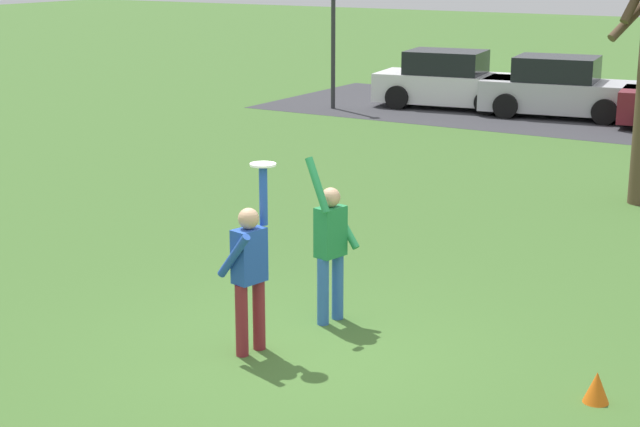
% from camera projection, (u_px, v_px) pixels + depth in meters
% --- Properties ---
extents(ground_plane, '(120.00, 120.00, 0.00)m').
position_uv_depth(ground_plane, '(298.00, 349.00, 11.28)').
color(ground_plane, '#426B2D').
extents(person_catcher, '(0.49, 0.58, 2.08)m').
position_uv_depth(person_catcher, '(249.00, 268.00, 10.94)').
color(person_catcher, maroon).
rests_on(person_catcher, ground_plane).
extents(person_defender, '(0.51, 0.61, 2.04)m').
position_uv_depth(person_defender, '(331.00, 243.00, 11.87)').
color(person_defender, '#3366B7').
rests_on(person_defender, ground_plane).
extents(frisbee_disc, '(0.29, 0.29, 0.02)m').
position_uv_depth(frisbee_disc, '(263.00, 164.00, 10.82)').
color(frisbee_disc, white).
rests_on(frisbee_disc, person_catcher).
extents(parked_car_white, '(4.32, 2.48, 1.59)m').
position_uv_depth(parked_car_white, '(449.00, 82.00, 28.38)').
color(parked_car_white, white).
rests_on(parked_car_white, ground_plane).
extents(parked_car_silver, '(4.32, 2.48, 1.59)m').
position_uv_depth(parked_car_silver, '(560.00, 89.00, 26.83)').
color(parked_car_silver, '#BCBCC1').
rests_on(parked_car_silver, ground_plane).
extents(lamppost_by_lot, '(0.28, 0.28, 4.26)m').
position_uv_depth(lamppost_by_lot, '(333.00, 15.00, 27.69)').
color(lamppost_by_lot, '#2D2D33').
rests_on(lamppost_by_lot, ground_plane).
extents(field_cone_orange, '(0.26, 0.26, 0.32)m').
position_uv_depth(field_cone_orange, '(597.00, 387.00, 9.91)').
color(field_cone_orange, orange).
rests_on(field_cone_orange, ground_plane).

